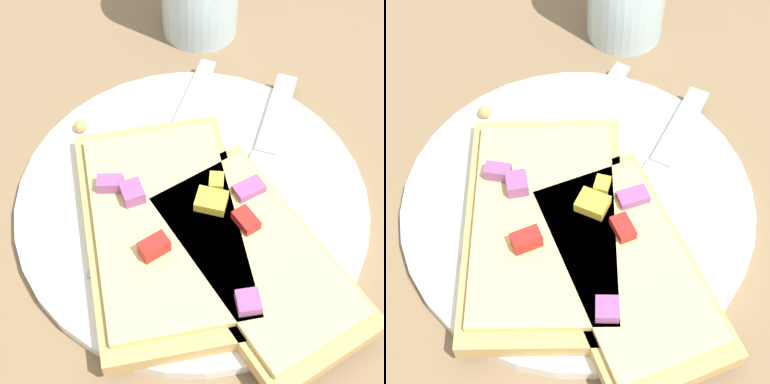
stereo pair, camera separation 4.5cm
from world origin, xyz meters
TOP-DOWN VIEW (x-y plane):
  - ground_plane at (0.00, 0.00)m, footprint 4.00×4.00m
  - plate at (0.00, 0.00)m, footprint 0.26×0.26m
  - fork at (-0.01, 0.03)m, footprint 0.19×0.14m
  - knife at (0.06, -0.01)m, footprint 0.19×0.14m
  - pizza_slice_main at (-0.03, -0.01)m, footprint 0.18×0.21m
  - pizza_slice_corner at (0.00, -0.07)m, footprint 0.10×0.17m
  - crumb_scatter at (-0.04, 0.04)m, footprint 0.09×0.12m

SIDE VIEW (x-z plane):
  - ground_plane at x=0.00m, z-range 0.00..0.00m
  - plate at x=0.00m, z-range 0.00..0.01m
  - fork at x=-0.01m, z-range 0.01..0.02m
  - knife at x=0.06m, z-range 0.01..0.02m
  - crumb_scatter at x=-0.04m, z-range 0.01..0.02m
  - pizza_slice_corner at x=0.00m, z-range 0.01..0.04m
  - pizza_slice_main at x=-0.03m, z-range 0.01..0.04m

